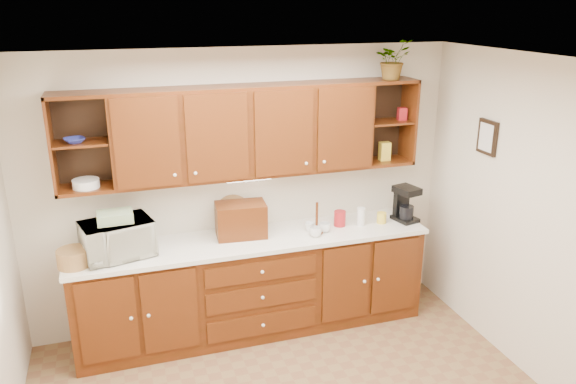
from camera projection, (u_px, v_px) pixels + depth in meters
ceiling at (309, 68)px, 3.24m from camera, size 4.00×4.00×0.00m
back_wall at (244, 190)px, 5.23m from camera, size 4.00×0.00×4.00m
right_wall at (556, 234)px, 4.23m from camera, size 0.00×3.50×3.50m
base_cabinets at (254, 286)px, 5.24m from camera, size 3.20×0.60×0.90m
countertop at (253, 240)px, 5.08m from camera, size 3.24×0.64×0.04m
upper_cabinets at (247, 131)px, 4.90m from camera, size 3.20×0.33×0.80m
undercabinet_light at (249, 179)px, 4.99m from camera, size 0.40×0.05×0.02m
framed_picture at (487, 137)px, 4.86m from camera, size 0.03×0.24×0.30m
wicker_basket at (74, 258)px, 4.51m from camera, size 0.31×0.31×0.14m
microwave at (117, 239)px, 4.66m from camera, size 0.64×0.51×0.31m
towel_stack at (115, 217)px, 4.60m from camera, size 0.29×0.22×0.09m
wine_bottle at (225, 220)px, 5.09m from camera, size 0.08×0.08×0.30m
woven_tray at (234, 228)px, 5.26m from camera, size 0.35×0.16×0.33m
bread_box at (241, 220)px, 5.06m from camera, size 0.47×0.32×0.31m
mug_tree at (317, 228)px, 5.16m from camera, size 0.24×0.25×0.30m
canister_red at (340, 218)px, 5.32m from camera, size 0.13×0.13×0.15m
canister_white at (361, 217)px, 5.33m from camera, size 0.08×0.08×0.18m
canister_yellow at (382, 218)px, 5.40m from camera, size 0.10×0.10×0.10m
coffee_maker at (405, 204)px, 5.44m from camera, size 0.23×0.27×0.34m
bowl_stack at (74, 140)px, 4.45m from camera, size 0.21×0.21×0.04m
plate_stack at (86, 183)px, 4.58m from camera, size 0.22×0.22×0.07m
pantry_box_yellow at (385, 151)px, 5.36m from camera, size 0.10×0.08×0.18m
pantry_box_red at (402, 114)px, 5.30m from camera, size 0.09×0.08×0.12m
potted_plant at (393, 59)px, 5.06m from camera, size 0.39×0.36×0.36m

